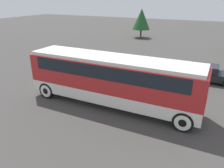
{
  "coord_description": "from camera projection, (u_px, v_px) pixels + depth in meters",
  "views": [
    {
      "loc": [
        5.8,
        -11.66,
        6.7
      ],
      "look_at": [
        0.0,
        0.0,
        1.46
      ],
      "focal_mm": 35.0,
      "sensor_mm": 36.0,
      "label": 1
    }
  ],
  "objects": [
    {
      "name": "ground_plane",
      "position": [
        112.0,
        104.0,
        14.58
      ],
      "size": [
        120.0,
        120.0,
        0.0
      ],
      "primitive_type": "plane",
      "color": "#423F3D"
    },
    {
      "name": "parked_car_mid",
      "position": [
        166.0,
        76.0,
        17.76
      ],
      "size": [
        4.42,
        1.93,
        1.4
      ],
      "color": "silver",
      "rests_on": "ground_plane"
    },
    {
      "name": "tree_center",
      "position": [
        141.0,
        19.0,
        37.02
      ],
      "size": [
        2.98,
        2.98,
        4.84
      ],
      "color": "brown",
      "rests_on": "ground_plane"
    },
    {
      "name": "tour_bus",
      "position": [
        113.0,
        77.0,
        13.81
      ],
      "size": [
        11.29,
        2.56,
        3.25
      ],
      "color": "silver",
      "rests_on": "ground_plane"
    },
    {
      "name": "parked_car_near",
      "position": [
        205.0,
        73.0,
        18.48
      ],
      "size": [
        4.39,
        1.92,
        1.37
      ],
      "color": "black",
      "rests_on": "ground_plane"
    }
  ]
}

